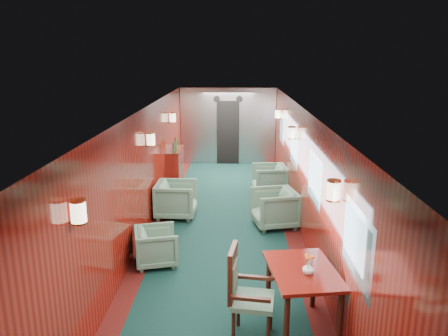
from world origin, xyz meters
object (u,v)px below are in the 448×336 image
Objects in this scene: armchair_left_far at (176,199)px; armchair_right_far at (269,180)px; side_chair at (244,290)px; credenza at (175,167)px; armchair_right_near at (274,208)px; dining_table at (302,279)px; armchair_left_near at (157,246)px.

armchair_right_far is at bearing -50.51° from armchair_left_far.
credenza reaches higher than side_chair.
side_chair is at bearing -75.12° from credenza.
armchair_left_far reaches higher than armchair_right_far.
credenza is 1.53× the size of armchair_right_near.
side_chair is 1.39× the size of armchair_right_near.
side_chair reaches higher than armchair_right_near.
dining_table is at bearing 20.49° from side_chair.
armchair_left_far is at bearing -115.80° from armchair_right_near.
credenza is (-1.67, 6.30, -0.12)m from side_chair.
armchair_left_far is (-2.08, 3.93, -0.32)m from dining_table.
armchair_right_near is at bearing -6.69° from armchair_right_far.
side_chair reaches higher than armchair_right_far.
side_chair reaches higher than armchair_left_near.
credenza is 2.24m from armchair_left_far.
dining_table is 1.44× the size of armchair_left_far.
armchair_right_near is (2.08, 1.70, 0.07)m from armchair_left_near.
credenza is 2.49m from armchair_right_far.
side_chair is 1.39× the size of armchair_left_far.
credenza is at bearing -108.27° from armchair_right_far.
armchair_right_near is (2.36, -2.70, -0.13)m from credenza.
armchair_left_far is at bearing -15.32° from armchair_left_near.
credenza is at bearing 9.71° from armchair_left_far.
dining_table is 1.77× the size of armchair_left_near.
credenza is at bearing -151.23° from armchair_right_near.
armchair_left_near is 4.39m from armchair_right_far.
credenza is 3.59m from armchair_right_near.
side_chair is 2.38m from armchair_left_near.
armchair_left_far is at bearing 109.96° from dining_table.
credenza is 1.52× the size of armchair_left_far.
armchair_right_near is (0.68, 3.60, -0.25)m from side_chair.
dining_table is 1.04× the size of side_chair.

